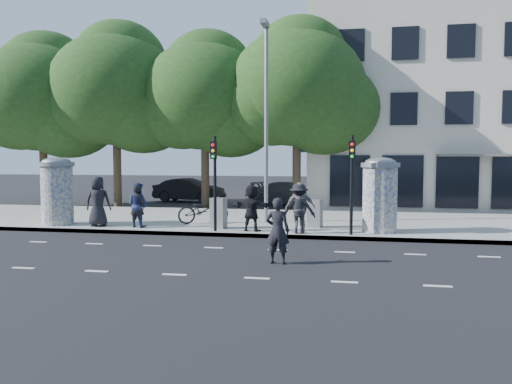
% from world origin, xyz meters
% --- Properties ---
extents(ground, '(120.00, 120.00, 0.00)m').
position_xyz_m(ground, '(0.00, 0.00, 0.00)').
color(ground, black).
rests_on(ground, ground).
extents(sidewalk, '(40.00, 8.00, 0.15)m').
position_xyz_m(sidewalk, '(0.00, 7.50, 0.07)').
color(sidewalk, gray).
rests_on(sidewalk, ground).
extents(curb, '(40.00, 0.10, 0.16)m').
position_xyz_m(curb, '(0.00, 3.55, 0.07)').
color(curb, slate).
rests_on(curb, ground).
extents(lane_dash_near, '(32.00, 0.12, 0.01)m').
position_xyz_m(lane_dash_near, '(0.00, -2.20, 0.00)').
color(lane_dash_near, silver).
rests_on(lane_dash_near, ground).
extents(lane_dash_far, '(32.00, 0.12, 0.01)m').
position_xyz_m(lane_dash_far, '(0.00, 1.40, 0.00)').
color(lane_dash_far, silver).
rests_on(lane_dash_far, ground).
extents(ad_column_left, '(1.36, 1.36, 2.65)m').
position_xyz_m(ad_column_left, '(-7.20, 4.50, 1.54)').
color(ad_column_left, beige).
rests_on(ad_column_left, sidewalk).
extents(ad_column_right, '(1.36, 1.36, 2.65)m').
position_xyz_m(ad_column_right, '(5.20, 4.70, 1.54)').
color(ad_column_right, beige).
rests_on(ad_column_right, sidewalk).
extents(traffic_pole_near, '(0.22, 0.31, 3.40)m').
position_xyz_m(traffic_pole_near, '(-0.60, 3.79, 2.23)').
color(traffic_pole_near, black).
rests_on(traffic_pole_near, sidewalk).
extents(traffic_pole_far, '(0.22, 0.31, 3.40)m').
position_xyz_m(traffic_pole_far, '(4.20, 3.79, 2.23)').
color(traffic_pole_far, black).
rests_on(traffic_pole_far, sidewalk).
extents(street_lamp, '(0.25, 0.93, 8.00)m').
position_xyz_m(street_lamp, '(0.80, 6.63, 4.79)').
color(street_lamp, slate).
rests_on(street_lamp, sidewalk).
extents(tree_far_left, '(7.20, 7.20, 9.26)m').
position_xyz_m(tree_far_left, '(-13.00, 12.50, 6.19)').
color(tree_far_left, '#38281C').
rests_on(tree_far_left, ground).
extents(tree_mid_left, '(7.20, 7.20, 9.57)m').
position_xyz_m(tree_mid_left, '(-8.50, 12.50, 6.50)').
color(tree_mid_left, '#38281C').
rests_on(tree_mid_left, ground).
extents(tree_near_left, '(6.80, 6.80, 8.97)m').
position_xyz_m(tree_near_left, '(-3.50, 12.70, 6.06)').
color(tree_near_left, '#38281C').
rests_on(tree_near_left, ground).
extents(tree_center, '(7.00, 7.00, 9.30)m').
position_xyz_m(tree_center, '(1.50, 12.30, 6.31)').
color(tree_center, '#38281C').
rests_on(tree_center, ground).
extents(building, '(20.30, 15.85, 12.00)m').
position_xyz_m(building, '(12.00, 19.99, 5.99)').
color(building, '#C0B5A1').
rests_on(building, ground).
extents(ped_a, '(1.05, 0.80, 1.93)m').
position_xyz_m(ped_a, '(-5.35, 4.28, 1.11)').
color(ped_a, black).
rests_on(ped_a, sidewalk).
extents(ped_b, '(0.61, 0.42, 1.61)m').
position_xyz_m(ped_b, '(-3.74, 4.22, 0.96)').
color(ped_b, black).
rests_on(ped_b, sidewalk).
extents(ped_c, '(0.96, 0.84, 1.68)m').
position_xyz_m(ped_c, '(-3.77, 4.35, 0.99)').
color(ped_c, '#1F284F').
rests_on(ped_c, sidewalk).
extents(ped_d, '(1.16, 0.71, 1.74)m').
position_xyz_m(ped_d, '(2.41, 3.85, 1.02)').
color(ped_d, black).
rests_on(ped_d, sidewalk).
extents(ped_e, '(1.17, 0.87, 1.79)m').
position_xyz_m(ped_e, '(2.46, 3.85, 1.04)').
color(ped_e, gray).
rests_on(ped_e, sidewalk).
extents(ped_f, '(1.62, 0.78, 1.68)m').
position_xyz_m(ped_f, '(0.69, 4.09, 0.99)').
color(ped_f, black).
rests_on(ped_f, sidewalk).
extents(man_road, '(0.66, 0.46, 1.75)m').
position_xyz_m(man_road, '(2.25, -0.51, 0.87)').
color(man_road, black).
rests_on(man_road, ground).
extents(bicycle, '(1.65, 2.15, 1.09)m').
position_xyz_m(bicycle, '(-1.62, 5.82, 0.69)').
color(bicycle, black).
rests_on(bicycle, sidewalk).
extents(cabinet_left, '(0.62, 0.50, 1.14)m').
position_xyz_m(cabinet_left, '(-0.66, 4.56, 0.72)').
color(cabinet_left, slate).
rests_on(cabinet_left, sidewalk).
extents(cabinet_right, '(0.60, 0.50, 1.07)m').
position_xyz_m(cabinet_right, '(2.87, 5.46, 0.69)').
color(cabinet_right, slate).
rests_on(cabinet_right, sidewalk).
extents(car_mid, '(2.15, 4.61, 1.46)m').
position_xyz_m(car_mid, '(-5.68, 16.61, 0.73)').
color(car_mid, black).
rests_on(car_mid, ground).
extents(car_right, '(3.44, 5.08, 1.37)m').
position_xyz_m(car_right, '(0.94, 15.40, 0.68)').
color(car_right, '#4A4D51').
rests_on(car_right, ground).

